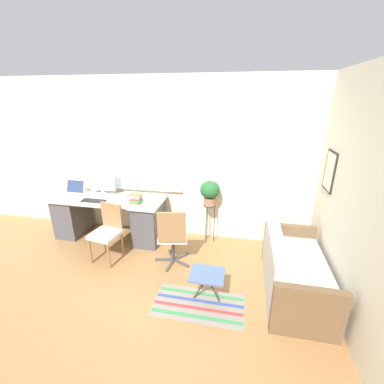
% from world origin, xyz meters
% --- Properties ---
extents(ground_plane, '(14.00, 14.00, 0.00)m').
position_xyz_m(ground_plane, '(0.00, 0.00, 0.00)').
color(ground_plane, '#9E7042').
extents(wall_back_with_window, '(9.00, 0.12, 2.70)m').
position_xyz_m(wall_back_with_window, '(-0.02, 0.76, 1.36)').
color(wall_back_with_window, beige).
rests_on(wall_back_with_window, ground_plane).
extents(wall_right_with_picture, '(0.08, 9.00, 2.70)m').
position_xyz_m(wall_right_with_picture, '(2.69, 0.00, 1.35)').
color(wall_right_with_picture, beige).
rests_on(wall_right_with_picture, ground_plane).
extents(desk, '(1.94, 0.69, 0.74)m').
position_xyz_m(desk, '(-0.73, 0.34, 0.39)').
color(desk, beige).
rests_on(desk, ground_plane).
extents(laptop, '(0.35, 0.33, 0.25)m').
position_xyz_m(laptop, '(-1.39, 0.35, 0.79)').
color(laptop, '#B7B7BC').
rests_on(laptop, desk).
extents(monitor, '(0.48, 0.16, 0.46)m').
position_xyz_m(monitor, '(-0.89, 0.51, 0.98)').
color(monitor, silver).
rests_on(monitor, desk).
extents(keyboard, '(0.40, 0.14, 0.02)m').
position_xyz_m(keyboard, '(-0.88, 0.18, 0.75)').
color(keyboard, black).
rests_on(keyboard, desk).
extents(mouse, '(0.04, 0.06, 0.03)m').
position_xyz_m(mouse, '(-0.62, 0.20, 0.75)').
color(mouse, silver).
rests_on(mouse, desk).
extents(book_stack, '(0.22, 0.17, 0.15)m').
position_xyz_m(book_stack, '(-0.16, 0.25, 0.81)').
color(book_stack, olive).
rests_on(book_stack, desk).
extents(desk_chair_wooden, '(0.45, 0.46, 0.86)m').
position_xyz_m(desk_chair_wooden, '(-0.43, -0.25, 0.47)').
color(desk_chair_wooden, olive).
rests_on(desk_chair_wooden, ground_plane).
extents(office_chair_swivel, '(0.55, 0.54, 0.91)m').
position_xyz_m(office_chair_swivel, '(0.58, -0.21, 0.48)').
color(office_chair_swivel, '#47474C').
rests_on(office_chair_swivel, ground_plane).
extents(couch_loveseat, '(0.71, 1.44, 0.75)m').
position_xyz_m(couch_loveseat, '(2.22, -0.48, 0.28)').
color(couch_loveseat, beige).
rests_on(couch_loveseat, ground_plane).
extents(plant_stand, '(0.20, 0.20, 0.68)m').
position_xyz_m(plant_stand, '(1.01, 0.54, 0.56)').
color(plant_stand, '#333338').
rests_on(plant_stand, ground_plane).
extents(potted_plant, '(0.32, 0.32, 0.41)m').
position_xyz_m(potted_plant, '(1.01, 0.54, 0.92)').
color(potted_plant, '#9E6B4C').
rests_on(potted_plant, plant_stand).
extents(floor_rug_striped, '(1.09, 0.55, 0.01)m').
position_xyz_m(floor_rug_striped, '(1.10, -0.95, 0.00)').
color(floor_rug_striped, gray).
rests_on(floor_rug_striped, ground_plane).
extents(folding_stool, '(0.41, 0.35, 0.39)m').
position_xyz_m(folding_stool, '(1.18, -0.85, 0.35)').
color(folding_stool, slate).
rests_on(folding_stool, ground_plane).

